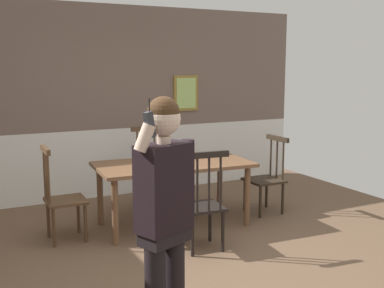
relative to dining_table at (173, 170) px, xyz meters
name	(u,v)px	position (x,y,z in m)	size (l,w,h in m)	color
ground_plane	(196,271)	(-0.36, -1.28, -0.67)	(7.00, 7.00, 0.00)	brown
room_back_partition	(102,106)	(-0.36, 1.66, 0.64)	(6.36, 0.17, 2.72)	#756056
dining_table	(173,170)	(0.00, 0.00, 0.00)	(1.84, 1.03, 0.76)	brown
chair_near_window	(62,197)	(-1.28, 0.08, -0.19)	(0.42, 0.42, 1.04)	#513823
chair_by_doorway	(267,177)	(1.28, -0.08, -0.21)	(0.44, 0.44, 0.98)	#2D2319
chair_at_table_head	(203,204)	(-0.05, -0.85, -0.19)	(0.45, 0.45, 1.05)	black
chair_opposite_corner	(150,170)	(0.05, 0.85, -0.18)	(0.42, 0.42, 1.07)	#513823
person_figure	(165,207)	(-1.07, -2.22, 0.29)	(0.49, 0.32, 1.69)	black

